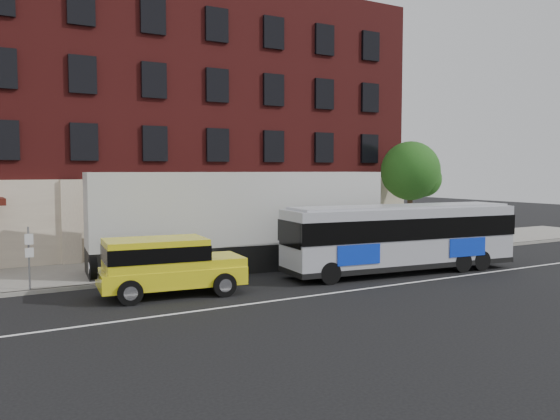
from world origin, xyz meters
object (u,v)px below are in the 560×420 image
sign_pole (29,255)px  street_tree (411,173)px  yellow_suv (165,263)px  shipping_container (239,221)px  city_bus (402,236)px

sign_pole → street_tree: size_ratio=0.40×
yellow_suv → shipping_container: size_ratio=0.41×
street_tree → shipping_container: 13.35m
sign_pole → city_bus: city_bus is taller
shipping_container → yellow_suv: bearing=-142.9°
city_bus → yellow_suv: bearing=175.6°
sign_pole → shipping_container: size_ratio=0.18×
street_tree → yellow_suv: 19.11m
sign_pole → street_tree: (22.04, 3.34, 2.96)m
street_tree → shipping_container: (-12.93, -2.50, -2.18)m
yellow_suv → shipping_container: shipping_container is taller
sign_pole → city_bus: bearing=-13.8°
sign_pole → yellow_suv: size_ratio=0.44×
street_tree → sign_pole: bearing=-171.4°
yellow_suv → street_tree: bearing=19.2°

